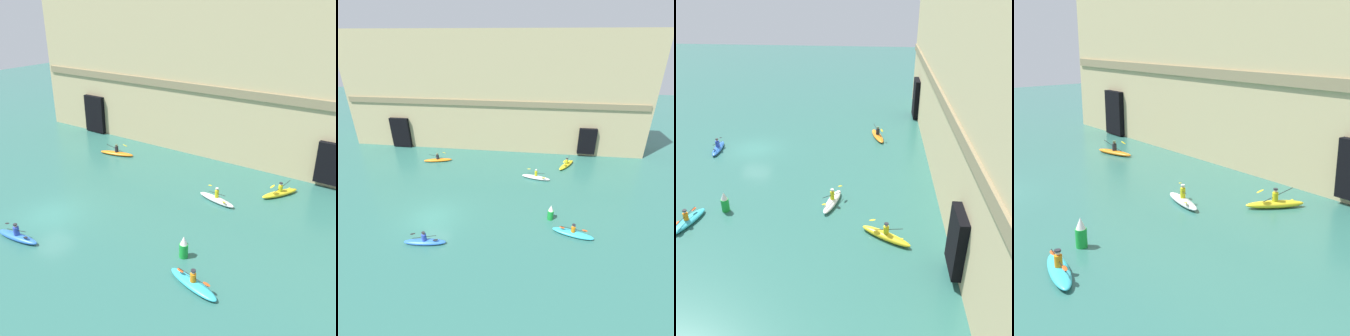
{
  "view_description": "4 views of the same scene",
  "coord_description": "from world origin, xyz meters",
  "views": [
    {
      "loc": [
        19.71,
        -14.2,
        13.69
      ],
      "look_at": [
        5.17,
        7.16,
        2.32
      ],
      "focal_mm": 40.0,
      "sensor_mm": 36.0,
      "label": 1
    },
    {
      "loc": [
        8.93,
        -17.58,
        14.36
      ],
      "look_at": [
        5.64,
        6.71,
        1.97
      ],
      "focal_mm": 28.0,
      "sensor_mm": 36.0,
      "label": 2
    },
    {
      "loc": [
        30.72,
        11.12,
        13.96
      ],
      "look_at": [
        6.3,
        8.89,
        1.57
      ],
      "focal_mm": 40.0,
      "sensor_mm": 36.0,
      "label": 3
    },
    {
      "loc": [
        28.26,
        -7.28,
        9.16
      ],
      "look_at": [
        7.28,
        9.46,
        1.61
      ],
      "focal_mm": 50.0,
      "sensor_mm": 36.0,
      "label": 4
    }
  ],
  "objects": [
    {
      "name": "ground_plane",
      "position": [
        0.0,
        0.0,
        0.0
      ],
      "size": [
        120.0,
        120.0,
        0.0
      ],
      "primitive_type": "plane",
      "color": "#2D665B"
    },
    {
      "name": "cliff_bluff",
      "position": [
        2.36,
        18.34,
        7.56
      ],
      "size": [
        40.18,
        5.89,
        15.17
      ],
      "color": "tan",
      "rests_on": "ground"
    },
    {
      "name": "kayak_orange",
      "position": [
        -3.77,
        11.31,
        0.22
      ],
      "size": [
        3.58,
        1.61,
        1.17
      ],
      "rotation": [
        0.0,
        0.0,
        3.4
      ],
      "color": "orange",
      "rests_on": "ground"
    },
    {
      "name": "kayak_yellow",
      "position": [
        12.4,
        11.97,
        0.25
      ],
      "size": [
        2.29,
        3.17,
        1.15
      ],
      "rotation": [
        0.0,
        0.0,
        4.16
      ],
      "color": "yellow",
      "rests_on": "ground"
    },
    {
      "name": "kayak_white",
      "position": [
        8.79,
        8.31,
        0.24
      ],
      "size": [
        3.25,
        1.33,
        1.18
      ],
      "rotation": [
        0.0,
        0.0,
        2.93
      ],
      "color": "white",
      "rests_on": "ground"
    },
    {
      "name": "kayak_blue",
      "position": [
        0.67,
        -3.15,
        0.24
      ],
      "size": [
        3.31,
        1.08,
        1.14
      ],
      "rotation": [
        0.0,
        0.0,
        0.12
      ],
      "color": "blue",
      "rests_on": "ground"
    },
    {
      "name": "kayak_cyan",
      "position": [
        12.05,
        -0.62,
        0.22
      ],
      "size": [
        3.42,
        1.66,
        1.08
      ],
      "rotation": [
        0.0,
        0.0,
        6.02
      ],
      "color": "#33B2C6",
      "rests_on": "ground"
    },
    {
      "name": "marker_buoy",
      "position": [
        10.29,
        1.26,
        0.66
      ],
      "size": [
        0.53,
        0.53,
        1.43
      ],
      "color": "green",
      "rests_on": "ground"
    }
  ]
}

